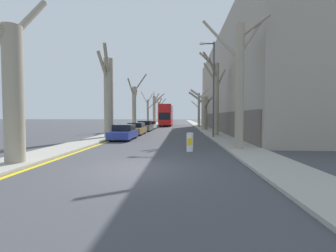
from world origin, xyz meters
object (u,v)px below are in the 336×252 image
Objects in this scene: street_tree_left_5 at (159,111)px; parked_car_3 at (150,125)px; street_tree_right_2 at (204,111)px; parked_car_2 at (145,126)px; street_tree_left_1 at (108,95)px; street_tree_left_2 at (134,106)px; traffic_bollard at (190,142)px; lamp_post at (213,85)px; street_tree_right_3 at (200,108)px; parked_car_1 at (136,129)px; street_tree_left_0 at (13,86)px; street_tree_right_0 at (239,80)px; street_tree_left_4 at (155,108)px; street_tree_right_1 at (215,95)px; street_tree_left_3 at (148,111)px; double_decker_bus at (166,114)px; parked_car_0 at (124,132)px.

parked_car_3 is at bearing -87.07° from street_tree_left_5.
street_tree_right_2 is 1.55× the size of parked_car_2.
street_tree_left_1 reaches higher than street_tree_left_2.
traffic_bollard is (7.46, -20.04, -3.10)m from street_tree_left_2.
traffic_bollard is at bearing -106.66° from lamp_post.
parked_car_1 is at bearing -116.12° from street_tree_right_3.
street_tree_right_2 is at bearing 50.78° from street_tree_left_1.
lamp_post reaches higher than parked_car_3.
parked_car_2 is at bearing 79.80° from street_tree_left_1.
parked_car_3 is (1.99, 27.51, -2.71)m from street_tree_left_0.
street_tree_left_1 is 11.25m from traffic_bollard.
lamp_post is (-0.51, 7.58, 0.70)m from street_tree_right_0.
street_tree_left_2 is 1.02× the size of street_tree_right_0.
street_tree_right_0 is 19.59m from parked_car_2.
street_tree_left_0 is at bearing -95.19° from parked_car_2.
street_tree_left_4 is at bearing 103.16° from street_tree_right_0.
street_tree_left_2 is 10.34m from street_tree_right_2.
traffic_bollard is (-2.85, -20.24, -2.37)m from street_tree_right_2.
street_tree_right_1 reaches higher than parked_car_1.
street_tree_left_1 is 2.09× the size of parked_car_2.
street_tree_left_0 is at bearing -90.47° from street_tree_left_3.
street_tree_left_5 reaches higher than street_tree_right_2.
double_decker_bus is 1.30× the size of lamp_post.
parked_car_2 is 1.02× the size of parked_car_3.
street_tree_right_3 is (10.20, -27.33, -0.15)m from street_tree_left_5.
street_tree_right_1 reaches higher than street_tree_left_3.
street_tree_left_4 is 1.88× the size of parked_car_1.
street_tree_right_0 is 1.79× the size of parked_car_1.
street_tree_right_0 is at bearing -79.70° from street_tree_left_5.
street_tree_left_5 is 33.29m from parked_car_3.
traffic_bollard is at bearing -72.67° from parked_car_2.
street_tree_left_2 is at bearing -119.68° from parked_car_3.
parked_car_0 is at bearing -87.46° from street_tree_left_4.
street_tree_right_1 is 2.09× the size of parked_car_0.
street_tree_right_1 is 1.86× the size of parked_car_1.
parked_car_3 is at bearing 83.40° from street_tree_left_1.
street_tree_right_2 is 16.44m from parked_car_0.
street_tree_left_1 is 2.07× the size of parked_car_0.
street_tree_left_2 is at bearing 97.91° from parked_car_0.
street_tree_left_3 is (0.12, 24.71, -0.94)m from street_tree_left_1.
street_tree_left_0 is at bearing -156.19° from street_tree_right_0.
lamp_post reaches higher than parked_car_2.
street_tree_left_3 is at bearing 100.58° from parked_car_3.
parked_car_0 is at bearing -88.07° from street_tree_left_5.
parked_car_0 is at bearing -90.00° from parked_car_2.
street_tree_right_1 is 0.95× the size of lamp_post.
parked_car_0 is (1.81, -1.44, -3.46)m from street_tree_left_1.
street_tree_left_5 is 1.72× the size of parked_car_1.
double_decker_bus is 24.13m from parked_car_1.
street_tree_left_5 is at bearing 97.31° from traffic_bollard.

